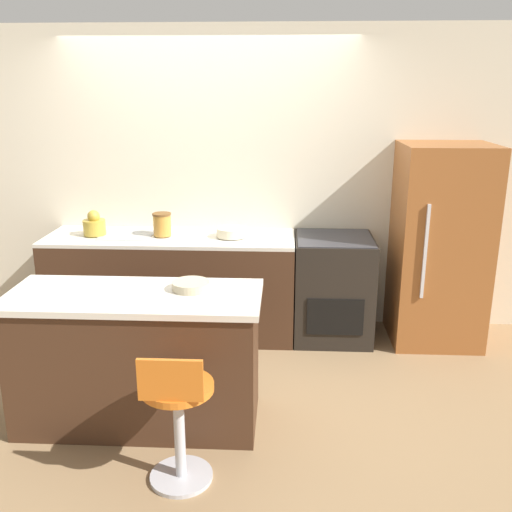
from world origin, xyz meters
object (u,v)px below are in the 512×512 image
refrigerator (439,246)px  mixing_bowl (231,232)px  kettle (94,225)px  oven_range (333,288)px  stool_chair (178,415)px

refrigerator → mixing_bowl: size_ratio=6.69×
refrigerator → kettle: (-2.89, -0.00, 0.14)m
oven_range → stool_chair: (-0.98, -1.98, -0.03)m
mixing_bowl → oven_range: bearing=0.8°
refrigerator → stool_chair: size_ratio=2.04×
oven_range → mixing_bowl: bearing=-179.2°
stool_chair → refrigerator: bearing=46.9°
stool_chair → oven_range: bearing=63.7°
oven_range → refrigerator: size_ratio=0.53×
oven_range → mixing_bowl: mixing_bowl is taller
stool_chair → kettle: 2.30m
refrigerator → mixing_bowl: (-1.73, -0.00, 0.09)m
oven_range → refrigerator: (0.86, -0.01, 0.39)m
kettle → mixing_bowl: kettle is taller
refrigerator → kettle: size_ratio=7.87×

